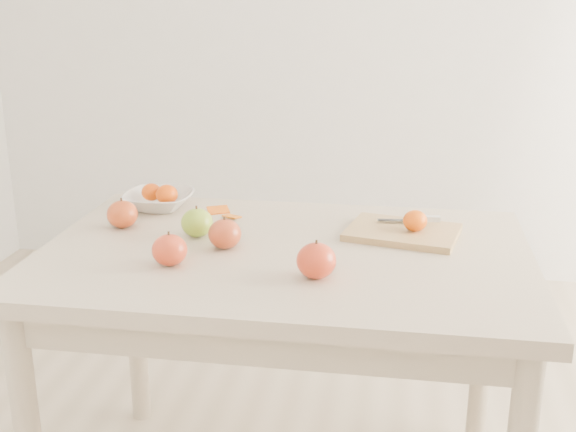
# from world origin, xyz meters

# --- Properties ---
(table) EXTENTS (1.20, 0.80, 0.75)m
(table) POSITION_xyz_m (0.00, 0.00, 0.65)
(table) COLOR #C2B192
(table) RESTS_ON ground
(cutting_board) EXTENTS (0.31, 0.26, 0.02)m
(cutting_board) POSITION_xyz_m (0.29, 0.15, 0.76)
(cutting_board) COLOR tan
(cutting_board) RESTS_ON table
(board_tangerine) EXTENTS (0.06, 0.06, 0.05)m
(board_tangerine) POSITION_xyz_m (0.32, 0.14, 0.80)
(board_tangerine) COLOR #DB5307
(board_tangerine) RESTS_ON cutting_board
(fruit_bowl) EXTENTS (0.20, 0.20, 0.05)m
(fruit_bowl) POSITION_xyz_m (-0.42, 0.28, 0.77)
(fruit_bowl) COLOR silver
(fruit_bowl) RESTS_ON table
(bowl_tangerine_near) EXTENTS (0.06, 0.06, 0.05)m
(bowl_tangerine_near) POSITION_xyz_m (-0.44, 0.29, 0.80)
(bowl_tangerine_near) COLOR #D64507
(bowl_tangerine_near) RESTS_ON fruit_bowl
(bowl_tangerine_far) EXTENTS (0.06, 0.06, 0.06)m
(bowl_tangerine_far) POSITION_xyz_m (-0.39, 0.26, 0.80)
(bowl_tangerine_far) COLOR #DC5A07
(bowl_tangerine_far) RESTS_ON fruit_bowl
(orange_peel_a) EXTENTS (0.07, 0.07, 0.01)m
(orange_peel_a) POSITION_xyz_m (-0.24, 0.27, 0.75)
(orange_peel_a) COLOR #E55E10
(orange_peel_a) RESTS_ON table
(orange_peel_b) EXTENTS (0.06, 0.05, 0.01)m
(orange_peel_b) POSITION_xyz_m (-0.19, 0.22, 0.75)
(orange_peel_b) COLOR orange
(orange_peel_b) RESTS_ON table
(paring_knife) EXTENTS (0.17, 0.05, 0.01)m
(paring_knife) POSITION_xyz_m (0.33, 0.22, 0.78)
(paring_knife) COLOR silver
(paring_knife) RESTS_ON cutting_board
(apple_green) EXTENTS (0.08, 0.08, 0.07)m
(apple_green) POSITION_xyz_m (-0.24, 0.06, 0.79)
(apple_green) COLOR #64991D
(apple_green) RESTS_ON table
(apple_red_a) EXTENTS (0.08, 0.08, 0.07)m
(apple_red_a) POSITION_xyz_m (-0.46, 0.10, 0.79)
(apple_red_a) COLOR #980E03
(apple_red_a) RESTS_ON table
(apple_red_b) EXTENTS (0.08, 0.08, 0.07)m
(apple_red_b) POSITION_xyz_m (-0.15, -0.02, 0.79)
(apple_red_b) COLOR maroon
(apple_red_b) RESTS_ON table
(apple_red_e) EXTENTS (0.09, 0.09, 0.08)m
(apple_red_e) POSITION_xyz_m (0.10, -0.17, 0.79)
(apple_red_e) COLOR maroon
(apple_red_e) RESTS_ON table
(apple_red_c) EXTENTS (0.08, 0.08, 0.07)m
(apple_red_c) POSITION_xyz_m (-0.25, -0.14, 0.79)
(apple_red_c) COLOR #A70D0B
(apple_red_c) RESTS_ON table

